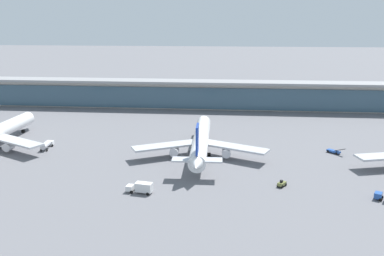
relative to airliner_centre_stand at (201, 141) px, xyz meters
The scene contains 7 objects.
ground_plane 7.39m from the airliner_centre_stand, 136.52° to the right, with size 1200.00×1200.00×0.00m, color slate.
airliner_centre_stand is the anchor object (origin of this frame).
service_truck_near_nose_white 37.55m from the airliner_centre_stand, 111.88° to the right, with size 7.58×3.51×3.10m.
service_truck_by_tail_white 57.26m from the airliner_centre_stand, behind, with size 3.03×8.74×2.95m.
service_truck_on_taxiway_blue 47.94m from the airliner_centre_stand, ahead, with size 5.73×5.80×2.70m.
service_truck_at_far_stand_olive 36.81m from the airliner_centre_stand, 46.47° to the right, with size 3.06×3.32×2.05m.
terminal_building 77.50m from the airliner_centre_stand, 92.85° to the left, with size 275.55×12.80×15.20m.
Camera 1 is at (13.53, -134.63, 46.50)m, focal length 38.60 mm.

